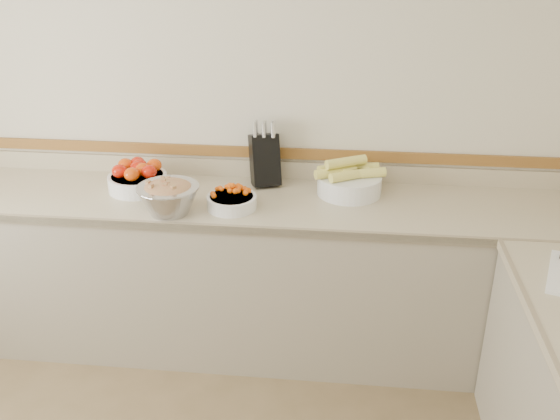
# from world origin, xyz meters

# --- Properties ---
(back_wall) EXTENTS (4.00, 0.00, 4.00)m
(back_wall) POSITION_xyz_m (0.00, 2.00, 1.30)
(back_wall) COLOR beige
(back_wall) RESTS_ON ground_plane
(counter_back) EXTENTS (4.00, 0.65, 1.08)m
(counter_back) POSITION_xyz_m (0.00, 1.68, 0.45)
(counter_back) COLOR #C2B18C
(counter_back) RESTS_ON ground_plane
(knife_block) EXTENTS (0.20, 0.22, 0.36)m
(knife_block) POSITION_xyz_m (0.21, 1.90, 1.05)
(knife_block) COLOR black
(knife_block) RESTS_ON counter_back
(tomato_bowl) EXTENTS (0.32, 0.32, 0.15)m
(tomato_bowl) POSITION_xyz_m (-0.46, 1.74, 0.97)
(tomato_bowl) COLOR white
(tomato_bowl) RESTS_ON counter_back
(cherry_tomato_bowl) EXTENTS (0.25, 0.25, 0.14)m
(cherry_tomato_bowl) POSITION_xyz_m (0.08, 1.56, 0.95)
(cherry_tomato_bowl) COLOR white
(cherry_tomato_bowl) RESTS_ON counter_back
(corn_bowl) EXTENTS (0.38, 0.34, 0.20)m
(corn_bowl) POSITION_xyz_m (0.67, 1.81, 0.97)
(corn_bowl) COLOR white
(corn_bowl) RESTS_ON counter_back
(rhubarb_bowl) EXTENTS (0.31, 0.31, 0.18)m
(rhubarb_bowl) POSITION_xyz_m (-0.21, 1.47, 0.99)
(rhubarb_bowl) COLOR #B2B2BA
(rhubarb_bowl) RESTS_ON counter_back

